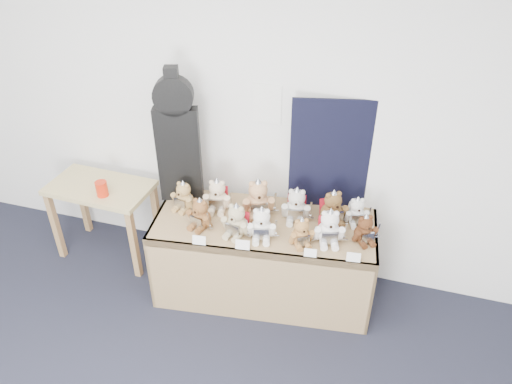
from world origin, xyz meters
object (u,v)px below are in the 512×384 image
(teddy_front_left, at_px, (236,221))
(teddy_front_far_right, at_px, (329,228))
(teddy_front_centre, at_px, (262,225))
(teddy_back_centre_left, at_px, (258,200))
(teddy_front_far_left, at_px, (200,214))
(teddy_back_end, at_px, (357,212))
(teddy_back_far_left, at_px, (184,197))
(teddy_back_right, at_px, (333,209))
(guitar_case, at_px, (177,138))
(teddy_front_end, at_px, (365,230))
(teddy_back_left, at_px, (217,196))
(display_table, at_px, (263,243))
(teddy_front_right, at_px, (301,233))
(side_table, at_px, (102,198))
(teddy_back_centre_right, at_px, (296,206))
(red_cup, at_px, (102,189))

(teddy_front_left, height_order, teddy_front_far_right, teddy_front_far_right)
(teddy_front_centre, height_order, teddy_back_centre_left, teddy_back_centre_left)
(teddy_front_far_left, relative_size, teddy_back_end, 1.10)
(teddy_front_centre, relative_size, teddy_back_centre_left, 0.84)
(teddy_front_far_left, distance_m, teddy_front_centre, 0.46)
(teddy_back_far_left, bearing_deg, teddy_back_right, 19.61)
(teddy_back_centre_left, xyz_separation_m, teddy_back_end, (0.71, 0.11, -0.04))
(guitar_case, height_order, teddy_front_end, guitar_case)
(teddy_back_far_left, bearing_deg, teddy_back_end, 20.59)
(teddy_front_far_right, height_order, teddy_back_left, teddy_front_far_right)
(display_table, relative_size, teddy_back_end, 7.14)
(teddy_front_right, bearing_deg, side_table, 142.18)
(teddy_front_far_right, xyz_separation_m, teddy_back_left, (-0.87, 0.14, -0.00))
(guitar_case, distance_m, teddy_back_left, 0.52)
(display_table, height_order, teddy_back_centre_left, teddy_back_centre_left)
(guitar_case, relative_size, teddy_back_far_left, 4.13)
(teddy_back_centre_right, bearing_deg, guitar_case, 169.15)
(teddy_back_right, bearing_deg, teddy_back_far_left, 153.49)
(guitar_case, relative_size, teddy_back_centre_left, 3.19)
(display_table, distance_m, teddy_front_end, 0.75)
(teddy_back_left, height_order, teddy_back_right, teddy_back_right)
(red_cup, height_order, teddy_back_right, teddy_back_right)
(teddy_front_centre, relative_size, teddy_back_far_left, 1.09)
(side_table, xyz_separation_m, teddy_back_left, (1.02, -0.00, 0.22))
(red_cup, height_order, teddy_front_right, teddy_front_right)
(teddy_front_centre, bearing_deg, teddy_back_far_left, 151.45)
(teddy_back_left, relative_size, teddy_back_centre_right, 0.98)
(teddy_back_far_left, bearing_deg, teddy_front_end, 11.83)
(side_table, distance_m, teddy_back_left, 1.05)
(side_table, xyz_separation_m, teddy_back_right, (1.88, 0.08, 0.23))
(teddy_front_right, height_order, teddy_back_far_left, teddy_back_far_left)
(teddy_front_left, bearing_deg, display_table, 46.57)
(teddy_front_right, bearing_deg, teddy_back_centre_right, 79.89)
(display_table, relative_size, guitar_case, 1.61)
(teddy_front_end, bearing_deg, side_table, 144.88)
(teddy_back_left, bearing_deg, teddy_back_centre_left, -6.45)
(red_cup, relative_size, teddy_front_far_right, 0.42)
(teddy_front_centre, distance_m, teddy_front_end, 0.71)
(teddy_front_end, bearing_deg, teddy_back_centre_right, 134.42)
(teddy_back_centre_left, bearing_deg, teddy_back_centre_right, -17.45)
(teddy_front_right, distance_m, teddy_back_right, 0.35)
(teddy_front_centre, xyz_separation_m, teddy_back_centre_left, (-0.10, 0.26, 0.02))
(display_table, bearing_deg, teddy_front_far_left, -173.16)
(guitar_case, height_order, teddy_front_centre, guitar_case)
(teddy_front_far_left, height_order, teddy_front_centre, teddy_front_centre)
(red_cup, bearing_deg, guitar_case, 16.67)
(guitar_case, xyz_separation_m, teddy_back_centre_left, (0.63, -0.05, -0.39))
(teddy_back_left, bearing_deg, teddy_front_far_right, -19.52)
(red_cup, xyz_separation_m, teddy_front_end, (2.02, 0.04, 0.02))
(teddy_front_far_right, height_order, teddy_back_far_left, teddy_front_far_right)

